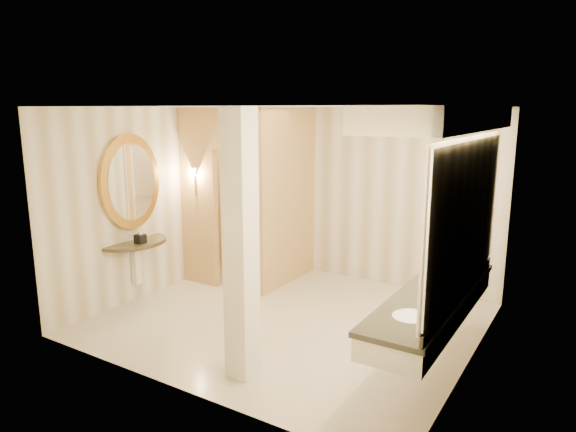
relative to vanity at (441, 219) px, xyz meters
name	(u,v)px	position (x,y,z in m)	size (l,w,h in m)	color
floor	(289,319)	(-1.98, 0.40, -1.63)	(4.50, 4.50, 0.00)	beige
ceiling	(289,107)	(-1.98, 0.40, 1.07)	(4.50, 4.50, 0.00)	white
wall_back	(356,195)	(-1.98, 2.40, -0.28)	(4.50, 0.02, 2.70)	silver
wall_front	(174,256)	(-1.98, -1.60, -0.28)	(4.50, 0.02, 2.70)	silver
wall_left	(159,201)	(-4.23, 0.40, -0.28)	(0.02, 4.00, 2.70)	silver
wall_right	(477,242)	(0.27, 0.40, -0.28)	(0.02, 4.00, 2.70)	silver
toilet_closet	(260,196)	(-3.10, 1.37, -0.24)	(1.50, 1.55, 2.70)	tan
wall_sconce	(195,173)	(-3.90, 0.83, 0.10)	(0.14, 0.14, 0.42)	gold
vanity	(441,219)	(0.00, 0.00, 0.00)	(0.75, 2.75, 2.09)	white
console_shelf	(132,207)	(-4.19, -0.15, -0.28)	(1.01, 1.01, 1.95)	black
pillar	(241,248)	(-1.63, -1.05, -0.28)	(0.26, 0.26, 2.70)	white
tissue_box	(140,239)	(-3.99, -0.21, -0.69)	(0.12, 0.12, 0.12)	black
toilet	(281,250)	(-3.22, 2.15, -1.29)	(0.38, 0.66, 0.67)	white
soap_bottle_a	(427,285)	(-0.09, -0.01, -0.68)	(0.06, 0.07, 0.14)	beige
soap_bottle_b	(427,288)	(-0.08, -0.06, -0.70)	(0.08, 0.08, 0.11)	silver
soap_bottle_c	(427,280)	(-0.11, 0.02, -0.64)	(0.08, 0.09, 0.22)	#C6B28C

